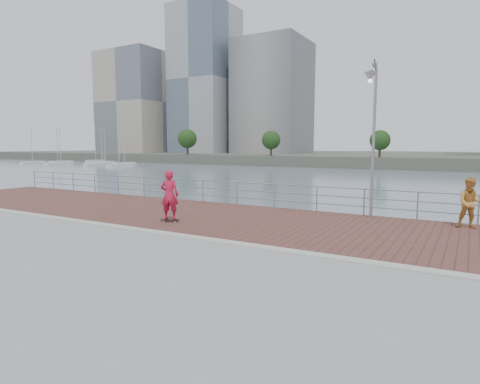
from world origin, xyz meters
The scene contains 12 objects.
water centered at (0.00, 0.00, -2.00)m, with size 400.00×400.00×0.00m, color slate.
seawall centered at (0.00, -5.00, -1.00)m, with size 40.00×24.00×2.00m, color gray.
brick_lane centered at (0.00, 3.60, 0.01)m, with size 40.00×6.80×0.02m, color brown.
curb centered at (0.00, 0.00, 0.03)m, with size 40.00×0.40×0.06m, color #B7B5AD.
far_shore centered at (0.00, 122.50, -0.75)m, with size 320.00×95.00×2.50m, color #4C5142.
guardrail centered at (0.00, 7.00, 0.69)m, with size 39.06×0.06×1.13m.
street_lamp centered at (3.47, 6.07, 4.17)m, with size 0.43×1.24×5.87m.
skateboard centered at (-2.92, 1.74, 0.08)m, with size 0.71×0.44×0.08m.
skateboarder centered at (-2.92, 1.74, 1.04)m, with size 0.68×0.45×1.88m, color red.
bystander centered at (6.91, 6.08, 0.91)m, with size 0.86×0.67×1.77m, color gold.
shoreline_trees centered at (-12.85, 77.00, 4.43)m, with size 109.62×5.17×6.89m.
marina centered at (-80.69, 61.12, -1.55)m, with size 34.06×23.55×9.83m.
Camera 1 is at (6.90, -9.88, 2.90)m, focal length 30.00 mm.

